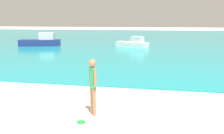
{
  "coord_description": "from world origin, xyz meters",
  "views": [
    {
      "loc": [
        1.51,
        1.32,
        2.87
      ],
      "look_at": [
        -0.07,
        10.08,
        1.03
      ],
      "focal_mm": 36.09,
      "sensor_mm": 36.0,
      "label": 1
    }
  ],
  "objects": [
    {
      "name": "boat_near",
      "position": [
        -10.92,
        25.07,
        0.58
      ],
      "size": [
        4.64,
        2.53,
        1.51
      ],
      "rotation": [
        0.0,
        0.0,
        3.41
      ],
      "color": "navy",
      "rests_on": "water"
    },
    {
      "name": "frisbee",
      "position": [
        -0.43,
        7.07,
        0.01
      ],
      "size": [
        0.26,
        0.26,
        0.03
      ],
      "primitive_type": "cylinder",
      "color": "green",
      "rests_on": "ground"
    },
    {
      "name": "boat_far",
      "position": [
        -0.53,
        25.38,
        0.47
      ],
      "size": [
        3.65,
        2.58,
        1.2
      ],
      "rotation": [
        0.0,
        0.0,
        2.68
      ],
      "color": "white",
      "rests_on": "water"
    },
    {
      "name": "water",
      "position": [
        0.0,
        40.6,
        0.03
      ],
      "size": [
        160.0,
        60.0,
        0.06
      ],
      "primitive_type": "cube",
      "color": "teal",
      "rests_on": "ground"
    },
    {
      "name": "person_standing",
      "position": [
        -0.23,
        7.68,
        1.0
      ],
      "size": [
        0.3,
        0.33,
        1.76
      ],
      "rotation": [
        0.0,
        0.0,
        5.43
      ],
      "color": "#936B4C",
      "rests_on": "ground"
    }
  ]
}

